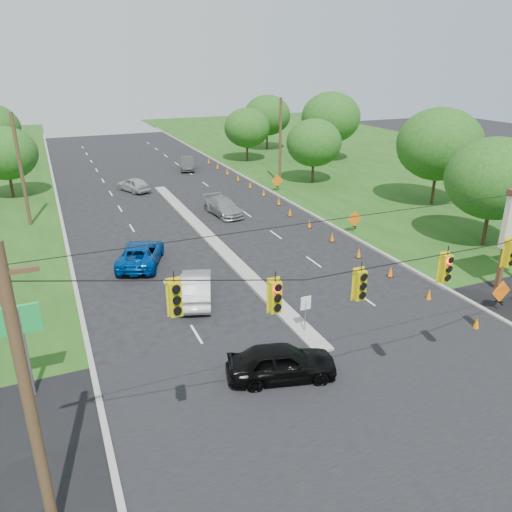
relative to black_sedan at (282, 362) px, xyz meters
name	(u,v)px	position (x,y,z in m)	size (l,w,h in m)	color
ground	(376,405)	(2.68, -3.11, -0.79)	(160.00, 160.00, 0.00)	black
grass_right	(512,201)	(32.68, 16.89, -0.79)	(40.00, 160.00, 0.06)	#1E4714
cross_street	(376,405)	(2.68, -3.11, -0.79)	(160.00, 14.00, 0.02)	black
curb_left	(62,222)	(-7.42, 26.89, -0.79)	(0.25, 110.00, 0.16)	gray
curb_right	(279,197)	(12.78, 26.89, -0.79)	(0.25, 110.00, 0.16)	gray
median	(210,239)	(2.68, 17.89, -0.79)	(1.00, 34.00, 0.18)	gray
median_sign	(306,307)	(2.68, 2.89, 0.67)	(0.55, 0.06, 2.05)	gray
signal_span	(406,304)	(2.63, -4.11, 4.18)	(25.60, 0.32, 9.00)	#422D1C
utility_pole_far_left	(21,171)	(-9.82, 26.89, 3.71)	(0.28, 0.28, 9.00)	#422D1C
utility_pole_far_right	(280,142)	(15.18, 31.89, 3.71)	(0.28, 0.28, 9.00)	#422D1C
cone_0	(477,323)	(10.91, -0.11, -0.44)	(0.32, 0.32, 0.70)	orange
cone_1	(429,294)	(10.91, 3.39, -0.44)	(0.32, 0.32, 0.70)	orange
cone_2	(391,272)	(10.91, 6.89, -0.44)	(0.32, 0.32, 0.70)	orange
cone_3	(359,253)	(10.91, 10.39, -0.44)	(0.32, 0.32, 0.70)	orange
cone_4	(332,237)	(10.91, 13.89, -0.44)	(0.32, 0.32, 0.70)	orange
cone_5	(309,224)	(10.91, 17.39, -0.44)	(0.32, 0.32, 0.70)	orange
cone_6	(290,212)	(10.91, 20.89, -0.44)	(0.32, 0.32, 0.70)	orange
cone_7	(279,201)	(11.51, 24.39, -0.44)	(0.32, 0.32, 0.70)	orange
cone_8	(264,193)	(11.51, 27.89, -0.44)	(0.32, 0.32, 0.70)	orange
cone_9	(250,185)	(11.51, 31.39, -0.44)	(0.32, 0.32, 0.70)	orange
cone_10	(238,178)	(11.51, 34.89, -0.44)	(0.32, 0.32, 0.70)	orange
cone_11	(227,172)	(11.51, 38.39, -0.44)	(0.32, 0.32, 0.70)	orange
cone_12	(218,166)	(11.51, 41.89, -0.44)	(0.32, 0.32, 0.70)	orange
cone_13	(209,161)	(11.51, 45.39, -0.44)	(0.32, 0.32, 0.70)	orange
work_sign_0	(501,293)	(13.48, 0.89, 0.30)	(1.27, 0.58, 1.37)	black
work_sign_1	(355,220)	(13.48, 14.89, 0.30)	(1.27, 0.58, 1.37)	black
work_sign_2	(277,181)	(13.48, 28.89, 0.30)	(1.27, 0.58, 1.37)	black
tree_5	(5,153)	(-11.32, 36.89, 3.54)	(5.88, 5.88, 6.86)	black
tree_7	(494,179)	(20.68, 8.89, 4.16)	(6.72, 6.72, 7.84)	black
tree_8	(439,144)	(24.68, 18.89, 4.78)	(7.56, 7.56, 8.82)	black
tree_9	(314,143)	(18.68, 30.89, 3.54)	(5.88, 5.88, 6.86)	black
tree_10	(331,118)	(26.68, 40.89, 4.78)	(7.56, 7.56, 8.82)	black
tree_11	(267,115)	(22.68, 51.89, 4.16)	(6.72, 6.72, 7.84)	black
tree_12	(247,128)	(16.68, 44.89, 3.54)	(5.88, 5.88, 6.86)	black
black_sedan	(282,362)	(0.00, 0.00, 0.00)	(1.88, 4.67, 1.59)	black
white_sedan	(196,287)	(-1.21, 8.60, 0.00)	(1.68, 4.83, 1.59)	silver
blue_pickup	(141,254)	(-3.07, 15.04, -0.04)	(2.51, 5.45, 1.51)	#00388E
silver_car_far	(223,206)	(5.76, 23.55, -0.07)	(2.03, 4.99, 1.45)	gray
silver_car_oncoming	(134,185)	(0.02, 34.76, -0.08)	(1.69, 4.21, 1.43)	#9F9F9F
dark_car_receding	(188,164)	(8.01, 42.81, -0.03)	(1.61, 4.63, 1.53)	#323232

